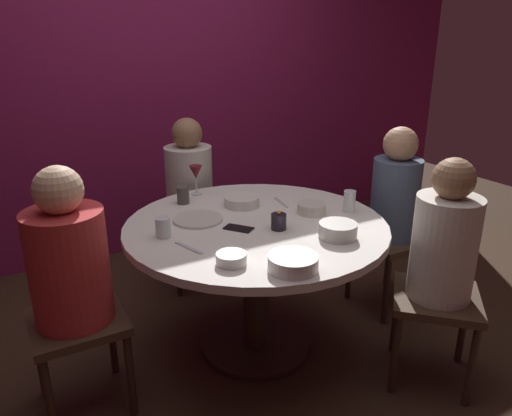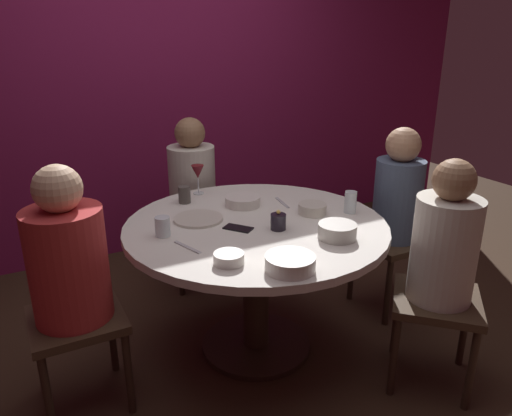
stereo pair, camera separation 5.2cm
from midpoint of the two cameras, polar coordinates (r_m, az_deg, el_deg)
ground_plane at (r=2.84m, az=-0.55°, el=-15.86°), size 8.00×8.00×0.00m
back_wall at (r=3.86m, az=-12.94°, el=14.08°), size 6.00×0.10×2.60m
dining_table at (r=2.54m, az=-0.59°, el=-4.96°), size 1.34×1.34×0.75m
seated_diner_left at (r=2.24m, az=-21.64°, el=-6.45°), size 0.40×0.40×1.17m
seated_diner_back at (r=3.27m, az=-8.27°, el=2.85°), size 0.40×0.40×1.15m
seated_diner_right at (r=3.04m, az=15.48°, el=1.03°), size 0.40×0.40×1.15m
seated_diner_front_right at (r=2.42m, az=20.53°, el=-4.60°), size 0.57×0.57×1.15m
candle_holder at (r=2.39m, az=2.04°, el=-1.58°), size 0.08×0.08×0.10m
wine_glass at (r=2.90m, az=-7.58°, el=4.03°), size 0.08×0.08×0.18m
dinner_plate at (r=2.53m, az=-7.39°, el=-1.31°), size 0.26×0.26×0.01m
cell_phone at (r=2.40m, az=-2.67°, el=-2.39°), size 0.14×0.15×0.01m
bowl_serving_large at (r=2.72m, az=-2.23°, el=0.81°), size 0.20×0.20×0.05m
bowl_salad_center at (r=2.32m, az=8.93°, el=-2.59°), size 0.18×0.18×0.07m
bowl_small_white at (r=2.05m, az=-3.64°, el=-5.92°), size 0.13×0.13×0.05m
bowl_sauce_side at (r=2.00m, az=3.60°, el=-6.40°), size 0.21×0.21×0.06m
bowl_rice_portion at (r=2.62m, az=5.96°, el=-0.03°), size 0.15×0.15×0.06m
cup_near_candle at (r=2.78m, az=-9.08°, el=1.50°), size 0.07×0.07×0.10m
cup_by_left_diner at (r=2.65m, az=10.33°, el=0.76°), size 0.06×0.06×0.12m
cup_by_right_diner at (r=2.35m, az=-11.46°, el=-2.23°), size 0.07×0.07×0.09m
fork_near_plate at (r=2.22m, az=-8.55°, el=-4.64°), size 0.07×0.18×0.01m
knife_near_plate at (r=2.77m, az=2.41°, el=0.66°), size 0.04×0.18×0.01m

